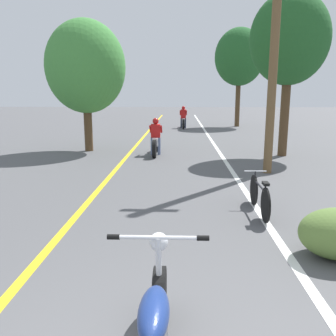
{
  "coord_description": "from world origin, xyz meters",
  "views": [
    {
      "loc": [
        0.23,
        -1.9,
        2.24
      ],
      "look_at": [
        0.01,
        4.48,
        0.9
      ],
      "focal_mm": 38.0,
      "sensor_mm": 36.0,
      "label": 1
    }
  ],
  "objects": [
    {
      "name": "lane_stripe_center",
      "position": [
        -1.7,
        12.48,
        0.0
      ],
      "size": [
        0.14,
        48.0,
        0.01
      ],
      "primitive_type": "cube",
      "color": "yellow",
      "rests_on": "ground"
    },
    {
      "name": "roadside_tree_left",
      "position": [
        -3.41,
        12.06,
        3.23
      ],
      "size": [
        3.06,
        2.75,
        5.01
      ],
      "color": "#513A23",
      "rests_on": "ground"
    },
    {
      "name": "roadside_tree_right_near",
      "position": [
        4.0,
        11.18,
        4.06
      ],
      "size": [
        2.74,
        2.47,
        5.68
      ],
      "color": "#513A23",
      "rests_on": "ground"
    },
    {
      "name": "motorcycle_rider_lead",
      "position": [
        -0.68,
        11.25,
        0.52
      ],
      "size": [
        0.5,
        2.07,
        1.36
      ],
      "color": "black",
      "rests_on": "ground"
    },
    {
      "name": "motorcycle_foreground",
      "position": [
        0.04,
        0.52,
        0.42
      ],
      "size": [
        0.91,
        2.07,
        1.01
      ],
      "color": "black",
      "rests_on": "ground"
    },
    {
      "name": "lane_stripe_edge",
      "position": [
        1.77,
        12.48,
        0.0
      ],
      "size": [
        0.14,
        48.0,
        0.01
      ],
      "primitive_type": "cube",
      "color": "white",
      "rests_on": "ground"
    },
    {
      "name": "bicycle_parked",
      "position": [
        1.75,
        4.64,
        0.34
      ],
      "size": [
        0.44,
        1.64,
        0.73
      ],
      "color": "black",
      "rests_on": "ground"
    },
    {
      "name": "roadside_tree_right_far",
      "position": [
        4.19,
        23.17,
        4.64
      ],
      "size": [
        3.32,
        2.99,
        6.58
      ],
      "color": "#513A23",
      "rests_on": "ground"
    },
    {
      "name": "utility_pole",
      "position": [
        2.76,
        8.24,
        3.65
      ],
      "size": [
        1.1,
        0.24,
        7.12
      ],
      "color": "brown",
      "rests_on": "ground"
    },
    {
      "name": "motorcycle_rider_far",
      "position": [
        0.44,
        21.8,
        0.54
      ],
      "size": [
        0.5,
        2.18,
        1.44
      ],
      "color": "black",
      "rests_on": "ground"
    }
  ]
}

